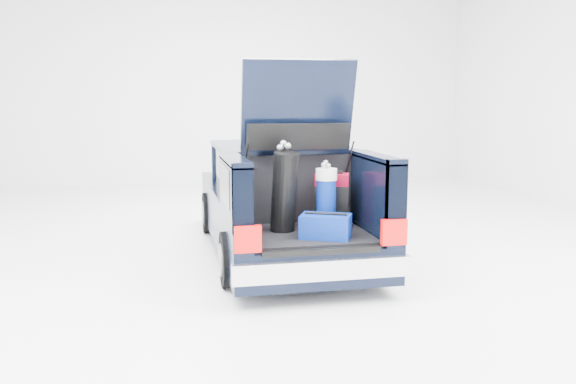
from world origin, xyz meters
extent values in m
plane|color=white|center=(0.00, 0.00, 0.00)|extent=(14.00, 14.00, 0.00)
cube|color=black|center=(0.00, 0.65, 0.50)|extent=(1.75, 3.00, 0.70)
cube|color=black|center=(0.00, 2.22, 0.40)|extent=(1.70, 0.30, 0.50)
cube|color=silver|center=(0.00, 2.36, 0.33)|extent=(1.72, 0.10, 0.22)
cube|color=black|center=(0.00, 0.15, 1.12)|extent=(1.55, 1.95, 0.54)
cube|color=black|center=(0.00, 0.15, 1.41)|extent=(1.62, 2.05, 0.06)
cube|color=black|center=(0.00, -1.50, 0.35)|extent=(1.75, 1.30, 0.40)
cube|color=black|center=(0.00, -1.48, 0.57)|extent=(1.32, 1.18, 0.05)
cube|color=black|center=(-0.78, -1.50, 0.97)|extent=(0.20, 1.30, 0.85)
cube|color=black|center=(0.78, -1.50, 0.97)|extent=(0.20, 1.30, 0.85)
cube|color=black|center=(-0.78, -1.50, 1.41)|extent=(0.20, 1.30, 0.06)
cube|color=black|center=(0.78, -1.50, 1.41)|extent=(0.20, 1.30, 0.06)
cube|color=black|center=(0.00, -0.88, 0.97)|extent=(1.36, 0.08, 0.84)
cube|color=silver|center=(0.00, -2.18, 0.38)|extent=(1.80, 0.12, 0.20)
cube|color=#C20A08|center=(-0.74, -2.15, 0.72)|extent=(0.26, 0.07, 0.26)
cube|color=#C20A08|center=(0.74, -2.15, 0.72)|extent=(0.26, 0.07, 0.26)
cube|color=black|center=(0.00, -2.15, 0.56)|extent=(1.20, 0.06, 0.06)
cube|color=black|center=(0.00, -1.05, 1.96)|extent=(1.28, 0.33, 1.03)
cube|color=black|center=(0.00, -1.01, 2.10)|extent=(0.95, 0.17, 0.54)
cylinder|color=black|center=(-0.82, 1.45, 0.31)|extent=(0.20, 0.62, 0.62)
cylinder|color=slate|center=(-0.82, 1.45, 0.31)|extent=(0.23, 0.36, 0.36)
cylinder|color=black|center=(0.82, 1.45, 0.31)|extent=(0.20, 0.62, 0.62)
cylinder|color=slate|center=(0.82, 1.45, 0.31)|extent=(0.23, 0.36, 0.36)
cylinder|color=black|center=(-0.82, -1.35, 0.31)|extent=(0.20, 0.62, 0.62)
cylinder|color=slate|center=(-0.82, -1.35, 0.31)|extent=(0.23, 0.36, 0.36)
cylinder|color=black|center=(0.82, -1.35, 0.31)|extent=(0.20, 0.62, 0.62)
cylinder|color=slate|center=(0.82, -1.35, 0.31)|extent=(0.23, 0.36, 0.36)
cube|color=maroon|center=(0.37, -1.17, 0.90)|extent=(0.44, 0.35, 0.60)
cube|color=black|center=(0.37, -1.17, 1.22)|extent=(0.24, 0.13, 0.03)
cube|color=black|center=(0.37, -1.28, 0.84)|extent=(0.38, 0.15, 0.46)
cylinder|color=black|center=(-0.23, -1.38, 1.04)|extent=(0.35, 0.45, 0.91)
cube|color=white|center=(-0.23, -1.27, 1.07)|extent=(0.11, 0.04, 0.31)
sphere|color=#99999E|center=(-0.27, -1.36, 1.52)|extent=(0.07, 0.07, 0.07)
sphere|color=#99999E|center=(-0.19, -1.42, 1.54)|extent=(0.07, 0.07, 0.07)
cylinder|color=black|center=(0.24, -1.42, 0.64)|extent=(0.25, 0.25, 0.09)
cylinder|color=navy|center=(0.24, -1.42, 0.93)|extent=(0.23, 0.23, 0.49)
cylinder|color=white|center=(0.24, -1.42, 1.23)|extent=(0.25, 0.25, 0.13)
sphere|color=#99999E|center=(0.26, -1.40, 1.31)|extent=(0.06, 0.06, 0.06)
sphere|color=#99999E|center=(0.24, -1.38, 1.35)|extent=(0.06, 0.06, 0.06)
cube|color=navy|center=(0.14, -1.76, 0.72)|extent=(0.61, 0.52, 0.25)
cylinder|color=black|center=(0.14, -1.76, 0.86)|extent=(0.42, 0.21, 0.03)
camera|label=1|loc=(-1.52, -7.77, 2.05)|focal=38.00mm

